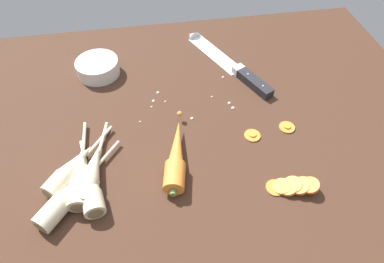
% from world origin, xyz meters
% --- Properties ---
extents(ground_plane, '(1.20, 0.90, 0.04)m').
position_xyz_m(ground_plane, '(0.00, 0.00, -0.02)').
color(ground_plane, '#42281C').
extents(chefs_knife, '(0.18, 0.33, 0.04)m').
position_xyz_m(chefs_knife, '(0.13, 0.23, 0.01)').
color(chefs_knife, silver).
rests_on(chefs_knife, ground_plane).
extents(whole_carrot, '(0.07, 0.21, 0.04)m').
position_xyz_m(whole_carrot, '(-0.04, -0.08, 0.02)').
color(whole_carrot, orange).
rests_on(whole_carrot, ground_plane).
extents(parsnip_front, '(0.04, 0.22, 0.04)m').
position_xyz_m(parsnip_front, '(-0.24, -0.10, 0.02)').
color(parsnip_front, beige).
rests_on(parsnip_front, ground_plane).
extents(parsnip_mid_left, '(0.13, 0.17, 0.04)m').
position_xyz_m(parsnip_mid_left, '(-0.25, -0.08, 0.02)').
color(parsnip_mid_left, beige).
rests_on(parsnip_mid_left, ground_plane).
extents(parsnip_mid_right, '(0.06, 0.19, 0.04)m').
position_xyz_m(parsnip_mid_right, '(-0.22, -0.13, 0.02)').
color(parsnip_mid_right, beige).
rests_on(parsnip_mid_right, ground_plane).
extents(parsnip_back, '(0.16, 0.19, 0.04)m').
position_xyz_m(parsnip_back, '(-0.25, -0.14, 0.02)').
color(parsnip_back, beige).
rests_on(parsnip_back, ground_plane).
extents(parsnip_outer, '(0.06, 0.21, 0.04)m').
position_xyz_m(parsnip_outer, '(-0.21, -0.10, 0.02)').
color(parsnip_outer, beige).
rests_on(parsnip_outer, ground_plane).
extents(carrot_slice_stack, '(0.10, 0.05, 0.03)m').
position_xyz_m(carrot_slice_stack, '(0.17, -0.19, 0.01)').
color(carrot_slice_stack, orange).
rests_on(carrot_slice_stack, ground_plane).
extents(carrot_slice_stray_near, '(0.04, 0.04, 0.01)m').
position_xyz_m(carrot_slice_stray_near, '(0.13, -0.04, 0.00)').
color(carrot_slice_stray_near, orange).
rests_on(carrot_slice_stray_near, ground_plane).
extents(carrot_slice_stray_mid, '(0.04, 0.04, 0.01)m').
position_xyz_m(carrot_slice_stray_mid, '(0.22, -0.03, 0.00)').
color(carrot_slice_stray_mid, orange).
rests_on(carrot_slice_stray_mid, ground_plane).
extents(prep_bowl, '(0.11, 0.11, 0.04)m').
position_xyz_m(prep_bowl, '(-0.21, 0.23, 0.02)').
color(prep_bowl, white).
rests_on(prep_bowl, ground_plane).
extents(mince_crumbs, '(0.23, 0.14, 0.01)m').
position_xyz_m(mince_crumbs, '(0.02, 0.08, 0.00)').
color(mince_crumbs, beige).
rests_on(mince_crumbs, ground_plane).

